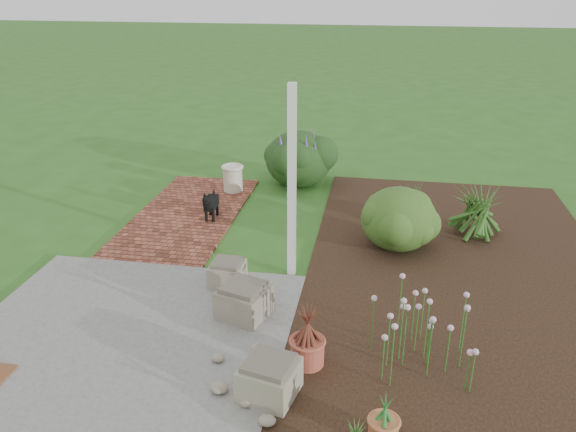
% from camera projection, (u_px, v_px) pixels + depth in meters
% --- Properties ---
extents(ground, '(80.00, 80.00, 0.00)m').
position_uv_depth(ground, '(268.00, 276.00, 7.36)').
color(ground, '#2E5C1D').
rests_on(ground, ground).
extents(concrete_patio, '(3.50, 3.50, 0.04)m').
position_uv_depth(concrete_patio, '(120.00, 344.00, 5.96)').
color(concrete_patio, slate).
rests_on(concrete_patio, ground).
extents(brick_path, '(1.60, 3.50, 0.04)m').
position_uv_depth(brick_path, '(188.00, 214.00, 9.20)').
color(brick_path, '#5B2B1C').
rests_on(brick_path, ground).
extents(garden_bed, '(4.00, 7.00, 0.03)m').
position_uv_depth(garden_bed, '(460.00, 272.00, 7.42)').
color(garden_bed, black).
rests_on(garden_bed, ground).
extents(veranda_post, '(0.10, 0.10, 2.50)m').
position_uv_depth(veranda_post, '(292.00, 185.00, 6.91)').
color(veranda_post, white).
rests_on(veranda_post, ground).
extents(stone_trough_near, '(0.59, 0.59, 0.33)m').
position_uv_depth(stone_trough_near, '(269.00, 380.00, 5.17)').
color(stone_trough_near, gray).
rests_on(stone_trough_near, concrete_patio).
extents(stone_trough_mid, '(0.64, 0.64, 0.34)m').
position_uv_depth(stone_trough_mid, '(244.00, 302.00, 6.38)').
color(stone_trough_mid, '#706756').
rests_on(stone_trough_mid, concrete_patio).
extents(stone_trough_far, '(0.42, 0.42, 0.27)m').
position_uv_depth(stone_trough_far, '(227.00, 274.00, 7.06)').
color(stone_trough_far, gray).
rests_on(stone_trough_far, concrete_patio).
extents(black_dog, '(0.18, 0.55, 0.48)m').
position_uv_depth(black_dog, '(210.00, 203.00, 8.85)').
color(black_dog, black).
rests_on(black_dog, brick_path).
extents(cream_ceramic_urn, '(0.42, 0.42, 0.46)m').
position_uv_depth(cream_ceramic_urn, '(233.00, 179.00, 10.06)').
color(cream_ceramic_urn, beige).
rests_on(cream_ceramic_urn, brick_path).
extents(evergreen_shrub, '(1.21, 1.21, 0.91)m').
position_uv_depth(evergreen_shrub, '(399.00, 217.00, 7.92)').
color(evergreen_shrub, '#183510').
rests_on(evergreen_shrub, garden_bed).
extents(agapanthus_clump_back, '(1.23, 1.23, 0.94)m').
position_uv_depth(agapanthus_clump_back, '(477.00, 205.00, 8.27)').
color(agapanthus_clump_back, '#194413').
rests_on(agapanthus_clump_back, garden_bed).
extents(agapanthus_clump_front, '(0.88, 0.88, 0.73)m').
position_uv_depth(agapanthus_clump_front, '(409.00, 200.00, 8.77)').
color(agapanthus_clump_front, '#0E4212').
rests_on(agapanthus_clump_front, garden_bed).
extents(pink_flower_patch, '(1.16, 1.16, 0.71)m').
position_uv_depth(pink_flower_patch, '(419.00, 329.00, 5.60)').
color(pink_flower_patch, '#113D0F').
rests_on(pink_flower_patch, garden_bed).
extents(terracotta_pot_bronze, '(0.34, 0.34, 0.28)m').
position_uv_depth(terracotta_pot_bronze, '(307.00, 352.00, 5.61)').
color(terracotta_pot_bronze, '#A84B38').
rests_on(terracotta_pot_bronze, garden_bed).
extents(terracotta_pot_small_left, '(0.33, 0.33, 0.21)m').
position_uv_depth(terracotta_pot_small_left, '(383.00, 430.00, 4.69)').
color(terracotta_pot_small_left, '#AD613A').
rests_on(terracotta_pot_small_left, garden_bed).
extents(purple_flowering_bush, '(1.56, 1.56, 1.05)m').
position_uv_depth(purple_flowering_bush, '(299.00, 157.00, 10.37)').
color(purple_flowering_bush, black).
rests_on(purple_flowering_bush, ground).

